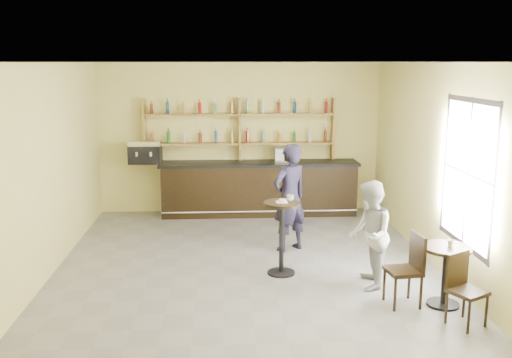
{
  "coord_description": "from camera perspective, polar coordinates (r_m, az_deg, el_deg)",
  "views": [
    {
      "loc": [
        -0.35,
        -8.68,
        3.2
      ],
      "look_at": [
        0.2,
        0.8,
        1.25
      ],
      "focal_mm": 40.0,
      "sensor_mm": 36.0,
      "label": 1
    }
  ],
  "objects": [
    {
      "name": "floor",
      "position": [
        9.26,
        -0.96,
        -8.62
      ],
      "size": [
        7.0,
        7.0,
        0.0
      ],
      "primitive_type": "plane",
      "color": "slate",
      "rests_on": "ground"
    },
    {
      "name": "man_main",
      "position": [
        9.75,
        3.37,
        -1.89
      ],
      "size": [
        0.81,
        0.74,
        1.86
      ],
      "primitive_type": "imported",
      "rotation": [
        0.0,
        0.0,
        3.7
      ],
      "color": "black",
      "rests_on": "floor"
    },
    {
      "name": "wall_back",
      "position": [
        12.29,
        -1.66,
        4.11
      ],
      "size": [
        7.0,
        0.0,
        7.0
      ],
      "primitive_type": "plane",
      "rotation": [
        1.57,
        0.0,
        0.0
      ],
      "color": "#E2D980",
      "rests_on": "floor"
    },
    {
      "name": "window_frame",
      "position": [
        8.33,
        20.37,
        0.5
      ],
      "size": [
        0.04,
        1.7,
        2.1
      ],
      "primitive_type": null,
      "color": "black",
      "rests_on": "wall_right"
    },
    {
      "name": "wall_front",
      "position": [
        5.44,
        0.52,
        -5.5
      ],
      "size": [
        7.0,
        0.0,
        7.0
      ],
      "primitive_type": "plane",
      "rotation": [
        -1.57,
        0.0,
        0.0
      ],
      "color": "#E2D980",
      "rests_on": "floor"
    },
    {
      "name": "cafe_table",
      "position": [
        8.08,
        18.35,
        -9.21
      ],
      "size": [
        0.73,
        0.73,
        0.82
      ],
      "primitive_type": null,
      "rotation": [
        0.0,
        0.0,
        -0.14
      ],
      "color": "black",
      "rests_on": "floor"
    },
    {
      "name": "wall_right",
      "position": [
        9.44,
        17.52,
        1.31
      ],
      "size": [
        0.0,
        7.0,
        7.0
      ],
      "primitive_type": "plane",
      "rotation": [
        1.57,
        0.0,
        -1.57
      ],
      "color": "#E2D980",
      "rests_on": "floor"
    },
    {
      "name": "chair_west",
      "position": [
        7.91,
        14.51,
        -8.81
      ],
      "size": [
        0.47,
        0.47,
        0.98
      ],
      "primitive_type": null,
      "rotation": [
        0.0,
        0.0,
        -1.45
      ],
      "color": "black",
      "rests_on": "floor"
    },
    {
      "name": "espresso_machine",
      "position": [
        12.08,
        -11.02,
        2.67
      ],
      "size": [
        0.67,
        0.44,
        0.47
      ],
      "primitive_type": null,
      "rotation": [
        0.0,
        0.0,
        -0.03
      ],
      "color": "black",
      "rests_on": "bar_counter"
    },
    {
      "name": "cup_pedestal",
      "position": [
        8.68,
        3.45,
        -1.88
      ],
      "size": [
        0.11,
        0.11,
        0.09
      ],
      "primitive_type": "imported",
      "rotation": [
        0.0,
        0.0,
        -0.0
      ],
      "color": "white",
      "rests_on": "pedestal_table"
    },
    {
      "name": "window_pane",
      "position": [
        8.33,
        20.4,
        0.5
      ],
      "size": [
        0.0,
        2.0,
        2.0
      ],
      "primitive_type": "plane",
      "rotation": [
        1.57,
        0.0,
        -1.57
      ],
      "color": "white",
      "rests_on": "wall_right"
    },
    {
      "name": "pastry_case",
      "position": [
        12.06,
        2.99,
        2.42
      ],
      "size": [
        0.53,
        0.45,
        0.29
      ],
      "primitive_type": null,
      "rotation": [
        0.0,
        0.0,
        0.13
      ],
      "color": "silver",
      "rests_on": "bar_counter"
    },
    {
      "name": "shelf_unit",
      "position": [
        12.14,
        -1.65,
        5.02
      ],
      "size": [
        4.0,
        0.26,
        1.4
      ],
      "primitive_type": null,
      "color": "brown",
      "rests_on": "wall_back"
    },
    {
      "name": "patron_second",
      "position": [
        8.33,
        11.27,
        -5.51
      ],
      "size": [
        0.71,
        0.85,
        1.56
      ],
      "primitive_type": "imported",
      "rotation": [
        0.0,
        0.0,
        -1.74
      ],
      "color": "#9FA1A5",
      "rests_on": "floor"
    },
    {
      "name": "cup_cafe",
      "position": [
        7.95,
        18.9,
        -6.1
      ],
      "size": [
        0.1,
        0.1,
        0.09
      ],
      "primitive_type": "imported",
      "rotation": [
        0.0,
        0.0,
        -0.06
      ],
      "color": "white",
      "rests_on": "cafe_table"
    },
    {
      "name": "ceiling",
      "position": [
        8.69,
        -1.03,
        11.6
      ],
      "size": [
        7.0,
        7.0,
        0.0
      ],
      "primitive_type": "plane",
      "rotation": [
        3.14,
        0.0,
        0.0
      ],
      "color": "white",
      "rests_on": "wall_back"
    },
    {
      "name": "napkin",
      "position": [
        8.58,
        2.6,
        -2.31
      ],
      "size": [
        0.18,
        0.18,
        0.0
      ],
      "primitive_type": "cube",
      "rotation": [
        0.0,
        0.0,
        0.06
      ],
      "color": "white",
      "rests_on": "pedestal_table"
    },
    {
      "name": "chair_south",
      "position": [
        7.57,
        20.41,
        -10.46
      ],
      "size": [
        0.53,
        0.53,
        0.9
      ],
      "primitive_type": null,
      "rotation": [
        0.0,
        0.0,
        0.5
      ],
      "color": "black",
      "rests_on": "floor"
    },
    {
      "name": "pedestal_table",
      "position": [
        8.74,
        2.56,
        -5.95
      ],
      "size": [
        0.72,
        0.72,
        1.14
      ],
      "primitive_type": null,
      "rotation": [
        0.0,
        0.0,
        -0.4
      ],
      "color": "black",
      "rests_on": "floor"
    },
    {
      "name": "donut",
      "position": [
        8.57,
        2.67,
        -2.17
      ],
      "size": [
        0.15,
        0.15,
        0.04
      ],
      "primitive_type": "torus",
      "rotation": [
        0.0,
        0.0,
        0.18
      ],
      "color": "gold",
      "rests_on": "napkin"
    },
    {
      "name": "wall_left",
      "position": [
        9.22,
        -19.97,
        0.9
      ],
      "size": [
        0.0,
        7.0,
        7.0
      ],
      "primitive_type": "plane",
      "rotation": [
        1.57,
        0.0,
        1.57
      ],
      "color": "#E2D980",
      "rests_on": "floor"
    },
    {
      "name": "liquor_bottles",
      "position": [
        12.12,
        -1.66,
        5.81
      ],
      "size": [
        3.68,
        0.1,
        1.0
      ],
      "primitive_type": null,
      "color": "#8C5919",
      "rests_on": "shelf_unit"
    },
    {
      "name": "bar_counter",
      "position": [
        12.15,
        0.31,
        -0.92
      ],
      "size": [
        4.19,
        0.82,
        1.13
      ],
      "primitive_type": null,
      "color": "black",
      "rests_on": "floor"
    }
  ]
}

